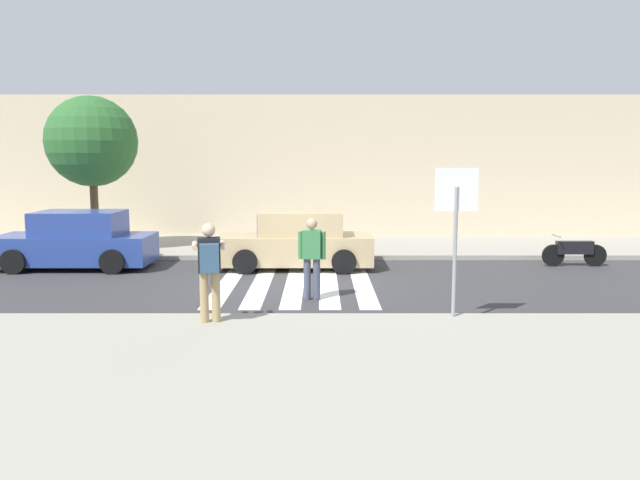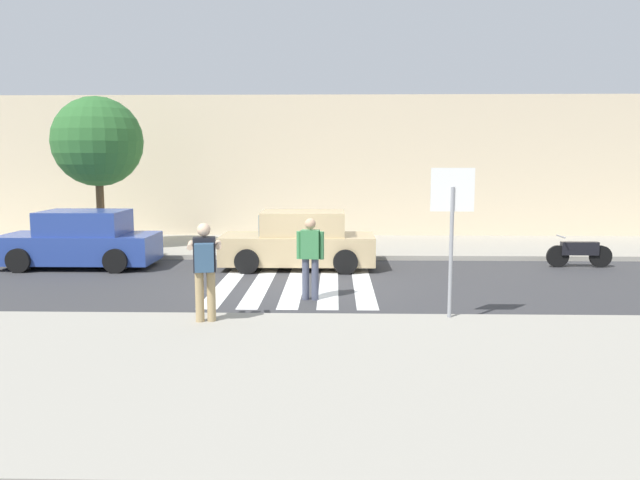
{
  "view_description": "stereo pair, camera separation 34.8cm",
  "coord_description": "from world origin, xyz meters",
  "px_view_note": "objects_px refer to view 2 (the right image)",
  "views": [
    {
      "loc": [
        0.6,
        -14.35,
        2.98
      ],
      "look_at": [
        0.6,
        -0.2,
        1.1
      ],
      "focal_mm": 35.0,
      "sensor_mm": 36.0,
      "label": 1
    },
    {
      "loc": [
        0.95,
        -14.35,
        2.98
      ],
      "look_at": [
        0.6,
        -0.2,
        1.1
      ],
      "focal_mm": 35.0,
      "sensor_mm": 36.0,
      "label": 2
    }
  ],
  "objects_px": {
    "pedestrian_crossing": "(310,254)",
    "motorcycle": "(579,252)",
    "parked_car_blue": "(81,241)",
    "photographer_with_backpack": "(205,263)",
    "parked_car_tan": "(300,242)",
    "street_tree_west": "(97,142)",
    "stop_sign": "(452,209)"
  },
  "relations": [
    {
      "from": "parked_car_tan",
      "to": "street_tree_west",
      "type": "height_order",
      "value": "street_tree_west"
    },
    {
      "from": "photographer_with_backpack",
      "to": "motorcycle",
      "type": "bearing_deg",
      "value": 35.82
    },
    {
      "from": "parked_car_blue",
      "to": "photographer_with_backpack",
      "type": "bearing_deg",
      "value": -52.66
    },
    {
      "from": "pedestrian_crossing",
      "to": "motorcycle",
      "type": "relative_size",
      "value": 0.98
    },
    {
      "from": "photographer_with_backpack",
      "to": "pedestrian_crossing",
      "type": "height_order",
      "value": "photographer_with_backpack"
    },
    {
      "from": "pedestrian_crossing",
      "to": "parked_car_tan",
      "type": "distance_m",
      "value": 3.82
    },
    {
      "from": "stop_sign",
      "to": "parked_car_tan",
      "type": "distance_m",
      "value": 6.59
    },
    {
      "from": "parked_car_tan",
      "to": "parked_car_blue",
      "type": "bearing_deg",
      "value": 180.0
    },
    {
      "from": "stop_sign",
      "to": "street_tree_west",
      "type": "height_order",
      "value": "street_tree_west"
    },
    {
      "from": "photographer_with_backpack",
      "to": "street_tree_west",
      "type": "height_order",
      "value": "street_tree_west"
    },
    {
      "from": "parked_car_blue",
      "to": "parked_car_tan",
      "type": "distance_m",
      "value": 5.96
    },
    {
      "from": "pedestrian_crossing",
      "to": "motorcycle",
      "type": "bearing_deg",
      "value": 29.69
    },
    {
      "from": "pedestrian_crossing",
      "to": "motorcycle",
      "type": "height_order",
      "value": "pedestrian_crossing"
    },
    {
      "from": "parked_car_tan",
      "to": "street_tree_west",
      "type": "relative_size",
      "value": 0.87
    },
    {
      "from": "photographer_with_backpack",
      "to": "pedestrian_crossing",
      "type": "distance_m",
      "value": 2.91
    },
    {
      "from": "pedestrian_crossing",
      "to": "parked_car_tan",
      "type": "bearing_deg",
      "value": 96.67
    },
    {
      "from": "photographer_with_backpack",
      "to": "motorcycle",
      "type": "relative_size",
      "value": 0.98
    },
    {
      "from": "parked_car_blue",
      "to": "motorcycle",
      "type": "distance_m",
      "value": 13.58
    },
    {
      "from": "stop_sign",
      "to": "parked_car_blue",
      "type": "bearing_deg",
      "value": 147.52
    },
    {
      "from": "parked_car_blue",
      "to": "motorcycle",
      "type": "bearing_deg",
      "value": 1.27
    },
    {
      "from": "stop_sign",
      "to": "parked_car_tan",
      "type": "bearing_deg",
      "value": 117.79
    },
    {
      "from": "photographer_with_backpack",
      "to": "pedestrian_crossing",
      "type": "xyz_separation_m",
      "value": [
        1.73,
        2.34,
        -0.19
      ]
    },
    {
      "from": "street_tree_west",
      "to": "parked_car_blue",
      "type": "bearing_deg",
      "value": -81.62
    },
    {
      "from": "photographer_with_backpack",
      "to": "parked_car_tan",
      "type": "height_order",
      "value": "photographer_with_backpack"
    },
    {
      "from": "stop_sign",
      "to": "parked_car_blue",
      "type": "distance_m",
      "value": 10.72
    },
    {
      "from": "motorcycle",
      "to": "parked_car_blue",
      "type": "bearing_deg",
      "value": -178.73
    },
    {
      "from": "stop_sign",
      "to": "motorcycle",
      "type": "height_order",
      "value": "stop_sign"
    },
    {
      "from": "street_tree_west",
      "to": "photographer_with_backpack",
      "type": "bearing_deg",
      "value": -59.59
    },
    {
      "from": "photographer_with_backpack",
      "to": "street_tree_west",
      "type": "distance_m",
      "value": 10.21
    },
    {
      "from": "parked_car_blue",
      "to": "parked_car_tan",
      "type": "xyz_separation_m",
      "value": [
        5.96,
        0.0,
        0.0
      ]
    },
    {
      "from": "pedestrian_crossing",
      "to": "parked_car_blue",
      "type": "distance_m",
      "value": 7.44
    },
    {
      "from": "parked_car_blue",
      "to": "street_tree_west",
      "type": "height_order",
      "value": "street_tree_west"
    }
  ]
}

